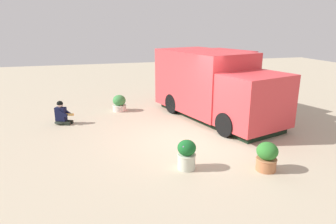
% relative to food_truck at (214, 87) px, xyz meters
% --- Properties ---
extents(ground_plane, '(40.00, 40.00, 0.00)m').
position_rel_food_truck_xyz_m(ground_plane, '(-1.58, -2.02, -1.20)').
color(ground_plane, '#B7A98D').
extents(food_truck, '(3.64, 5.79, 2.51)m').
position_rel_food_truck_xyz_m(food_truck, '(0.00, 0.00, 0.00)').
color(food_truck, '#DE3C40').
rests_on(food_truck, ground_plane).
extents(person_customer, '(0.78, 0.62, 0.86)m').
position_rel_food_truck_xyz_m(person_customer, '(-5.61, 0.70, -0.86)').
color(person_customer, black).
rests_on(person_customer, ground_plane).
extents(planter_flowering_near, '(0.47, 0.47, 0.76)m').
position_rel_food_truck_xyz_m(planter_flowering_near, '(-2.42, -3.85, -0.81)').
color(planter_flowering_near, beige).
rests_on(planter_flowering_near, ground_plane).
extents(planter_flowering_far, '(0.57, 0.57, 0.67)m').
position_rel_food_truck_xyz_m(planter_flowering_far, '(-3.40, 1.87, -0.87)').
color(planter_flowering_far, beige).
rests_on(planter_flowering_far, ground_plane).
extents(planter_flowering_side, '(0.52, 0.52, 0.73)m').
position_rel_food_truck_xyz_m(planter_flowering_side, '(-0.55, -4.46, -0.83)').
color(planter_flowering_side, '#AF6B44').
rests_on(planter_flowering_side, ground_plane).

